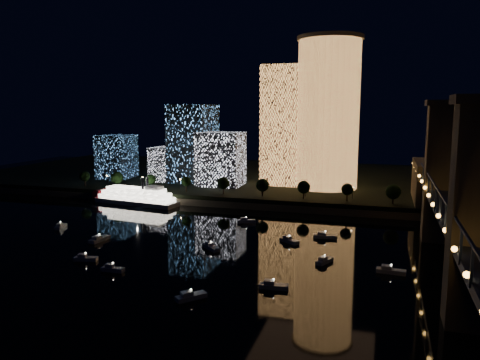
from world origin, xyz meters
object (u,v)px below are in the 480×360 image
object	(u,v)px
tower_cylindrical	(328,113)
riverboat	(133,196)
tower_rectangular	(282,126)
truss_bridge	(459,227)

from	to	relation	value
tower_cylindrical	riverboat	distance (m)	109.43
riverboat	tower_cylindrical	bearing A→B (deg)	28.13
tower_cylindrical	tower_rectangular	distance (m)	27.08
tower_cylindrical	riverboat	size ratio (longest dim) A/B	1.63
tower_cylindrical	truss_bridge	bearing A→B (deg)	-67.79
riverboat	truss_bridge	bearing A→B (deg)	-27.33
tower_cylindrical	riverboat	bearing A→B (deg)	-151.87
truss_bridge	tower_cylindrical	bearing A→B (deg)	112.21
riverboat	tower_rectangular	bearing A→B (deg)	39.61
truss_bridge	riverboat	bearing A→B (deg)	152.67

